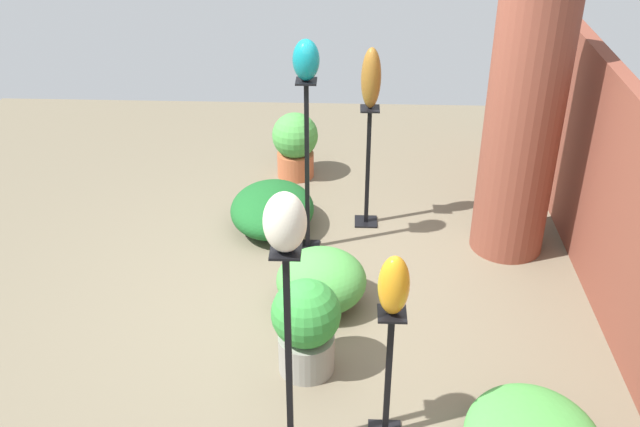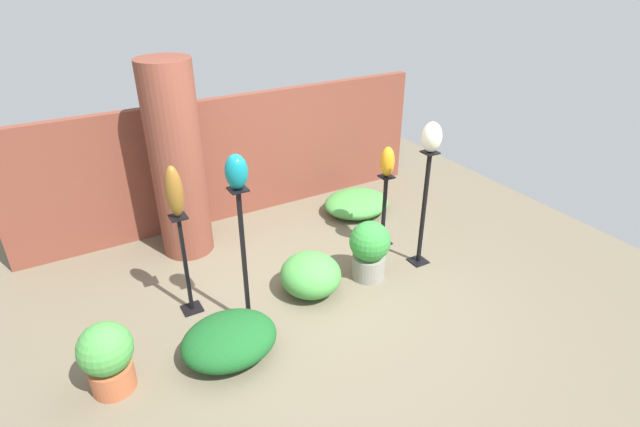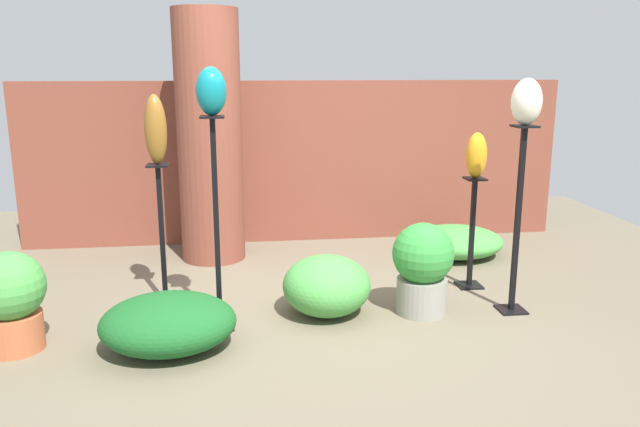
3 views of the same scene
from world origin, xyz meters
The scene contains 15 objects.
ground_plane centered at (0.00, 0.00, 0.00)m, with size 8.00×8.00×0.00m, color #6B604C.
brick_wall_back centered at (0.00, 2.23, 0.83)m, with size 5.60×0.12×1.67m, color brown.
brick_pillar centered at (-0.86, 1.66, 1.16)m, with size 0.60×0.60×2.32m, color brown.
pedestal_bronze centered at (-1.19, 0.48, 0.50)m, with size 0.20×0.20×1.10m.
pedestal_amber centered at (1.30, 0.56, 0.42)m, with size 0.20×0.20×0.93m.
pedestal_teal centered at (-0.76, -0.02, 0.69)m, with size 0.20×0.20×1.49m.
pedestal_ivory centered at (1.43, 0.00, 0.65)m, with size 0.20×0.20×1.40m.
art_vase_bronze centered at (-1.19, 0.48, 1.36)m, with size 0.16×0.16×0.51m, color brown.
art_vase_amber centered at (1.30, 0.56, 1.11)m, with size 0.17×0.17×0.37m, color orange.
art_vase_teal centered at (-0.76, -0.02, 1.65)m, with size 0.20×0.20×0.32m, color #0F727A.
art_vase_ivory centered at (1.43, 0.00, 1.57)m, with size 0.21×0.22×0.33m, color beige.
potted_plant_front_right centered at (0.74, 0.06, 0.37)m, with size 0.46×0.46×0.69m.
potted_plant_front_left centered at (-2.08, -0.21, 0.35)m, with size 0.45×0.45×0.66m.
foliage_bed_east centered at (0.03, 0.13, 0.22)m, with size 0.66×0.67×0.44m, color #479942.
foliage_bed_west centered at (-1.08, -0.35, 0.18)m, with size 0.88×0.73×0.37m, color #195923.
Camera 1 is at (4.57, 0.30, 3.47)m, focal length 42.00 mm.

